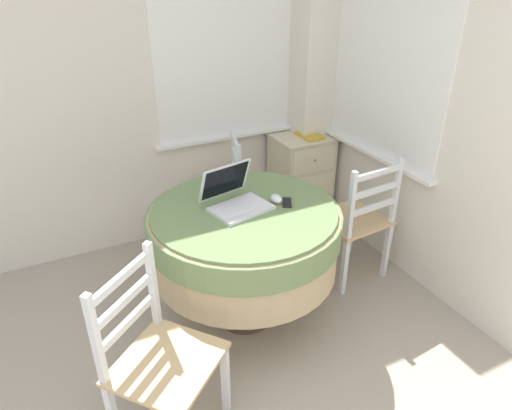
{
  "coord_description": "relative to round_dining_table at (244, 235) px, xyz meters",
  "views": [
    {
      "loc": [
        -0.23,
        -0.5,
        2.01
      ],
      "look_at": [
        0.86,
        1.69,
        0.69
      ],
      "focal_mm": 32.0,
      "sensor_mm": 36.0,
      "label": 1
    }
  ],
  "objects": [
    {
      "name": "corner_room_shell",
      "position": [
        0.38,
        0.18,
        0.68
      ],
      "size": [
        4.21,
        4.59,
        2.55
      ],
      "color": "silver",
      "rests_on": "ground_plane"
    },
    {
      "name": "round_dining_table",
      "position": [
        0.0,
        0.0,
        0.0
      ],
      "size": [
        1.11,
        1.11,
        0.78
      ],
      "color": "#4C3D2D",
      "rests_on": "ground_plane"
    },
    {
      "name": "dining_chair_camera_near",
      "position": [
        -0.68,
        -0.54,
        -0.16
      ],
      "size": [
        0.6,
        0.6,
        0.91
      ],
      "color": "tan",
      "rests_on": "ground_plane"
    },
    {
      "name": "laptop",
      "position": [
        -0.03,
        0.05,
        0.22
      ],
      "size": [
        0.38,
        0.37,
        0.23
      ],
      "color": "silver",
      "rests_on": "round_dining_table"
    },
    {
      "name": "cell_phone",
      "position": [
        0.25,
        -0.05,
        0.18
      ],
      "size": [
        0.1,
        0.13,
        0.01
      ],
      "color": "black",
      "rests_on": "round_dining_table"
    },
    {
      "name": "dining_chair_near_right_window",
      "position": [
        0.86,
        0.06,
        -0.16
      ],
      "size": [
        0.47,
        0.45,
        0.91
      ],
      "color": "tan",
      "rests_on": "ground_plane"
    },
    {
      "name": "dining_chair_near_back_window",
      "position": [
        0.18,
        0.84,
        -0.16
      ],
      "size": [
        0.53,
        0.55,
        0.91
      ],
      "color": "tan",
      "rests_on": "ground_plane"
    },
    {
      "name": "book_on_cabinet",
      "position": [
        1.02,
        0.91,
        0.16
      ],
      "size": [
        0.15,
        0.23,
        0.02
      ],
      "color": "gold",
      "rests_on": "corner_cabinet"
    },
    {
      "name": "corner_cabinet",
      "position": [
        0.98,
        0.96,
        -0.23
      ],
      "size": [
        0.47,
        0.42,
        0.75
      ],
      "color": "beige",
      "rests_on": "ground_plane"
    },
    {
      "name": "computer_mouse",
      "position": [
        0.2,
        -0.01,
        0.2
      ],
      "size": [
        0.06,
        0.09,
        0.05
      ],
      "color": "white",
      "rests_on": "round_dining_table"
    }
  ]
}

